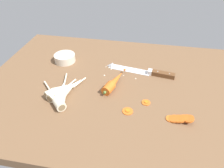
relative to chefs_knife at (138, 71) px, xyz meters
The scene contains 13 objects.
ground_plane 16.66cm from the chefs_knife, 130.44° to the right, with size 120.00×90.00×4.00cm, color brown.
chefs_knife is the anchor object (origin of this frame).
whole_carrot 17.22cm from the chefs_knife, 125.81° to the right, with size 8.92×20.22×4.20cm.
parsnip_front 40.36cm from the chefs_knife, 142.37° to the right, with size 7.95×17.07×4.00cm.
parsnip_mid_left 39.19cm from the chefs_knife, 141.11° to the right, with size 7.42×22.09×4.00cm.
parsnip_mid_right 40.28cm from the chefs_knife, 143.79° to the right, with size 12.33×15.97×4.00cm.
parsnip_back 42.77cm from the chefs_knife, 137.88° to the right, with size 16.54×17.54×4.00cm.
parsnip_outer 37.47cm from the chefs_knife, 140.88° to the right, with size 9.67×18.67×4.00cm.
carrot_slice_stack 35.38cm from the chefs_knife, 59.20° to the right, with size 10.04×4.18×3.15cm.
carrot_slice_stray_near 29.18cm from the chefs_knife, 93.24° to the right, with size 4.27×4.27×0.70cm.
carrot_slice_stray_mid 23.28cm from the chefs_knife, 77.14° to the right, with size 3.60×3.60×0.70cm.
prep_bowl 39.70cm from the chefs_knife, behind, with size 11.00×11.00×4.00cm.
mince_crumbs 11.24cm from the chefs_knife, 161.11° to the right, with size 16.67×10.23×0.76cm.
Camera 1 is at (14.00, -76.79, 59.09)cm, focal length 33.99 mm.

